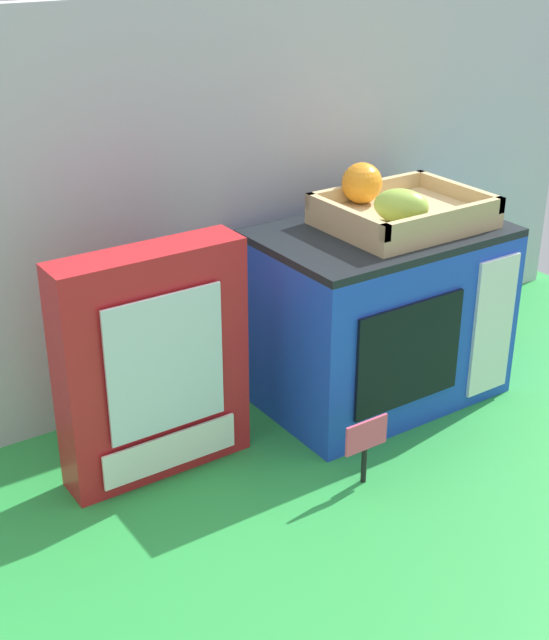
{
  "coord_description": "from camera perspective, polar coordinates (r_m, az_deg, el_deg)",
  "views": [
    {
      "loc": [
        -0.66,
        -0.98,
        0.73
      ],
      "look_at": [
        0.0,
        -0.01,
        0.18
      ],
      "focal_mm": 49.84,
      "sensor_mm": 36.0,
      "label": 1
    }
  ],
  "objects": [
    {
      "name": "loose_toy_apple",
      "position": [
        1.71,
        14.01,
        0.04
      ],
      "size": [
        0.06,
        0.06,
        0.06
      ],
      "primitive_type": "sphere",
      "color": "red",
      "rests_on": "ground"
    },
    {
      "name": "price_sign",
      "position": [
        1.24,
        5.89,
        -7.78
      ],
      "size": [
        0.07,
        0.01,
        0.1
      ],
      "color": "black",
      "rests_on": "ground"
    },
    {
      "name": "food_groups_crate",
      "position": [
        1.39,
        7.88,
        7.05
      ],
      "size": [
        0.24,
        0.19,
        0.09
      ],
      "color": "tan",
      "rests_on": "toy_microwave"
    },
    {
      "name": "display_back_panel",
      "position": [
        1.41,
        -4.55,
        7.52
      ],
      "size": [
        1.61,
        0.03,
        0.62
      ],
      "primitive_type": "cube",
      "color": "#B7BABF",
      "rests_on": "ground"
    },
    {
      "name": "toy_microwave",
      "position": [
        1.43,
        6.63,
        0.4
      ],
      "size": [
        0.38,
        0.26,
        0.28
      ],
      "color": "blue",
      "rests_on": "ground"
    },
    {
      "name": "ground_plane",
      "position": [
        1.39,
        -0.23,
        -6.77
      ],
      "size": [
        1.7,
        1.7,
        0.0
      ],
      "primitive_type": "plane",
      "color": "green",
      "rests_on": "ground"
    },
    {
      "name": "cookie_set_box",
      "position": [
        1.22,
        -7.69,
        -2.92
      ],
      "size": [
        0.27,
        0.07,
        0.33
      ],
      "color": "red",
      "rests_on": "ground"
    }
  ]
}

